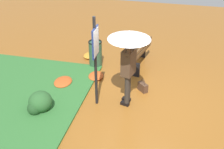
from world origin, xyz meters
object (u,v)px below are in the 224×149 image
park_bench (139,54)px  trash_bin (95,54)px  person_with_umbrella (129,50)px  handbag (143,87)px  info_sign_post (96,52)px

park_bench → trash_bin: bearing=-76.8°
person_with_umbrella → handbag: 1.62m
person_with_umbrella → trash_bin: (-1.79, -1.34, -1.13)m
handbag → park_bench: bearing=-166.3°
person_with_umbrella → park_bench: (-2.09, -0.04, -1.15)m
person_with_umbrella → park_bench: person_with_umbrella is taller
info_sign_post → person_with_umbrella: bearing=97.9°
park_bench → info_sign_post: bearing=-18.1°
handbag → park_bench: park_bench is taller
trash_bin → handbag: bearing=56.9°
park_bench → person_with_umbrella: bearing=1.0°
handbag → trash_bin: (-1.07, -1.64, 0.29)m
info_sign_post → park_bench: info_sign_post is taller
person_with_umbrella → park_bench: 2.39m
person_with_umbrella → handbag: bearing=157.6°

